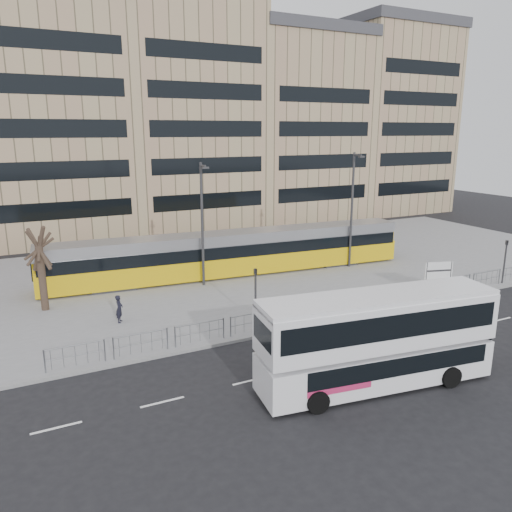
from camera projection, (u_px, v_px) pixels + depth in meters
name	position (u px, v px, depth m)	size (l,w,h in m)	color
ground	(316.00, 326.00, 27.89)	(120.00, 120.00, 0.00)	black
plaza	(230.00, 272.00, 38.27)	(64.00, 24.00, 0.15)	slate
kerb	(316.00, 324.00, 27.91)	(64.00, 0.25, 0.17)	gray
building_row	(160.00, 109.00, 55.11)	(70.40, 18.40, 31.20)	brown
pedestrian_barrier	(341.00, 301.00, 28.95)	(32.07, 0.07, 1.10)	gray
road_markings	(377.00, 350.00, 24.86)	(62.00, 0.12, 0.01)	white
double_decker_bus	(377.00, 337.00, 20.88)	(10.46, 3.74, 4.09)	silver
tram	(233.00, 253.00, 37.10)	(27.42, 4.79, 3.22)	gold
station_sign	(439.00, 272.00, 32.53)	(1.83, 0.63, 2.18)	#2D2D30
ad_panel	(444.00, 279.00, 33.45)	(0.73, 0.14, 1.36)	#2D2D30
pedestrian	(119.00, 309.00, 27.88)	(0.58, 0.38, 1.58)	black
traffic_light_west	(256.00, 288.00, 27.68)	(0.17, 0.20, 3.10)	#2D2D30
traffic_light_east	(505.00, 256.00, 34.76)	(0.23, 0.25, 3.10)	#2D2D30
lamp_post_west	(202.00, 220.00, 33.68)	(0.45, 1.04, 8.44)	#2D2D30
lamp_post_east	(352.00, 206.00, 38.37)	(0.45, 1.04, 8.90)	#2D2D30
bare_tree	(36.00, 223.00, 28.74)	(4.49, 4.49, 7.33)	#31251B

